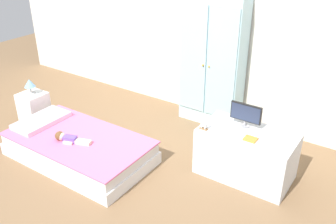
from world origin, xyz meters
name	(u,v)px	position (x,y,z in m)	size (l,w,h in m)	color
ground_plane	(121,166)	(0.00, 0.00, -0.01)	(10.00, 10.00, 0.02)	brown
back_wall	(201,8)	(0.00, 1.57, 1.35)	(6.40, 0.05, 2.70)	silver
bed	(79,148)	(-0.45, -0.14, 0.13)	(1.53, 0.84, 0.26)	white
pillow	(42,120)	(-1.02, -0.14, 0.29)	(0.32, 0.60, 0.05)	silver
doll	(66,138)	(-0.49, -0.25, 0.30)	(0.38, 0.19, 0.10)	#6B4CB2
nightstand	(34,109)	(-1.46, 0.10, 0.21)	(0.29, 0.29, 0.41)	white
table_lamp	(30,84)	(-1.46, 0.10, 0.54)	(0.13, 0.13, 0.19)	#B7B2AD
wardrobe	(212,62)	(0.29, 1.38, 0.78)	(0.75, 0.32, 1.56)	silver
tv_stand	(246,154)	(1.12, 0.57, 0.24)	(0.90, 0.51, 0.49)	silver
tv_monitor	(246,114)	(1.04, 0.66, 0.63)	(0.31, 0.10, 0.24)	#99999E
rocking_horse_toy	(204,125)	(0.74, 0.39, 0.53)	(0.08, 0.04, 0.10)	#8E6642
book_orange	(250,139)	(1.19, 0.46, 0.50)	(0.12, 0.10, 0.01)	orange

